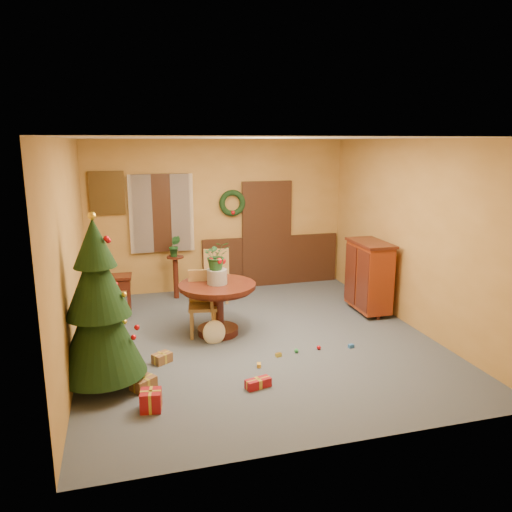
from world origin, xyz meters
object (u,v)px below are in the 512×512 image
object	(u,v)px
dining_table	(217,299)
sideboard	(369,275)
christmas_tree	(99,308)
writing_desk	(108,286)
chair_near	(203,300)

from	to	relation	value
dining_table	sideboard	bearing A→B (deg)	6.50
christmas_tree	writing_desk	world-z (taller)	christmas_tree
dining_table	christmas_tree	size ratio (longest dim) A/B	0.55
sideboard	dining_table	bearing A→B (deg)	-173.50
dining_table	chair_near	distance (m)	0.23
christmas_tree	writing_desk	size ratio (longest dim) A/B	2.67
chair_near	writing_desk	size ratio (longest dim) A/B	1.23
dining_table	writing_desk	distance (m)	2.06
christmas_tree	sideboard	bearing A→B (deg)	20.53
sideboard	christmas_tree	bearing A→B (deg)	-159.47
christmas_tree	writing_desk	xyz separation A→B (m)	(0.04, 2.61, -0.49)
christmas_tree	writing_desk	bearing A→B (deg)	89.07
dining_table	sideboard	size ratio (longest dim) A/B	0.94
dining_table	writing_desk	world-z (taller)	dining_table
chair_near	christmas_tree	xyz separation A→B (m)	(-1.43, -1.40, 0.48)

